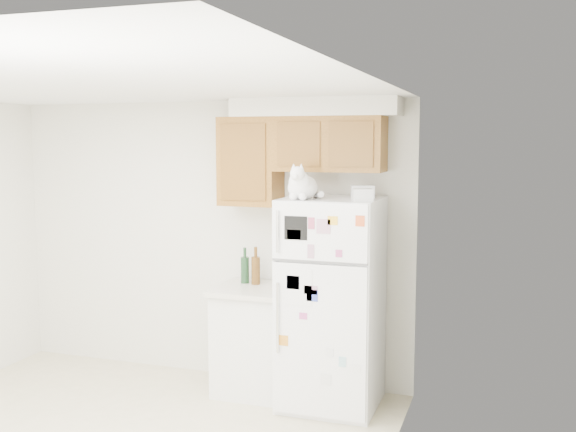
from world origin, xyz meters
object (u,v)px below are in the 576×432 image
at_px(refrigerator, 331,303).
at_px(bottle_amber, 256,266).
at_px(storage_box_back, 363,191).
at_px(base_counter, 255,339).
at_px(cat, 302,186).
at_px(storage_box_front, 362,195).
at_px(bottle_green, 245,265).

height_order(refrigerator, bottle_amber, refrigerator).
bearing_deg(storage_box_back, base_counter, 163.92).
relative_size(cat, bottle_amber, 1.24).
relative_size(base_counter, bottle_amber, 2.82).
xyz_separation_m(storage_box_front, bottle_green, (-1.10, 0.33, -0.67)).
xyz_separation_m(refrigerator, cat, (-0.19, -0.19, 0.96)).
height_order(cat, bottle_amber, cat).
xyz_separation_m(storage_box_back, bottle_green, (-1.05, 0.08, -0.67)).
height_order(storage_box_back, storage_box_front, storage_box_back).
bearing_deg(bottle_amber, bottle_green, 170.54).
distance_m(cat, bottle_amber, 0.96).
relative_size(cat, storage_box_front, 2.71).
bearing_deg(base_counter, bottle_amber, 106.85).
height_order(base_counter, bottle_green, bottle_green).
distance_m(refrigerator, bottle_green, 0.88).
distance_m(base_counter, storage_box_back, 1.58).
height_order(bottle_green, bottle_amber, bottle_amber).
relative_size(base_counter, storage_box_back, 5.11).
bearing_deg(bottle_green, bottle_amber, -9.46).
relative_size(refrigerator, base_counter, 1.85).
bearing_deg(bottle_green, storage_box_back, -4.21).
xyz_separation_m(refrigerator, storage_box_front, (0.28, -0.15, 0.89)).
height_order(refrigerator, bottle_green, refrigerator).
xyz_separation_m(refrigerator, storage_box_back, (0.22, 0.11, 0.90)).
distance_m(storage_box_front, bottle_amber, 1.23).
relative_size(base_counter, storage_box_front, 6.13).
xyz_separation_m(cat, storage_box_front, (0.47, 0.05, -0.06)).
bearing_deg(refrigerator, storage_box_back, 25.62).
bearing_deg(storage_box_back, storage_box_front, -96.15).
xyz_separation_m(cat, bottle_amber, (-0.53, 0.36, -0.72)).
xyz_separation_m(refrigerator, bottle_amber, (-0.72, 0.17, 0.23)).
bearing_deg(bottle_amber, refrigerator, -13.01).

